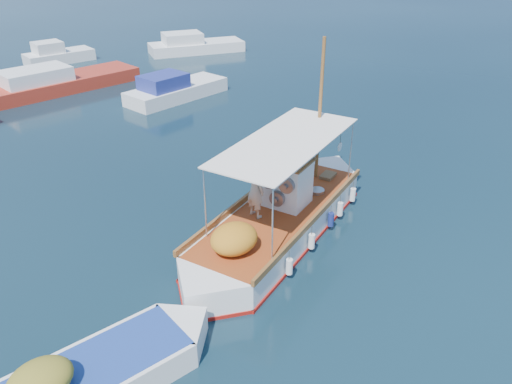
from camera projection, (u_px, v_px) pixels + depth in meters
ground at (280, 229)px, 16.99m from camera, size 160.00×160.00×0.00m
fishing_caique at (278, 220)px, 16.44m from camera, size 9.52×5.10×6.17m
bg_boat_n at (56, 83)px, 30.89m from camera, size 9.97×3.67×1.80m
bg_boat_ne at (174, 91)px, 29.51m from camera, size 6.57×3.13×1.80m
bg_boat_e at (194, 46)px, 40.43m from camera, size 7.93×4.81×1.80m
bg_boat_far_n at (57, 56)px, 37.41m from camera, size 4.87×2.04×1.80m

